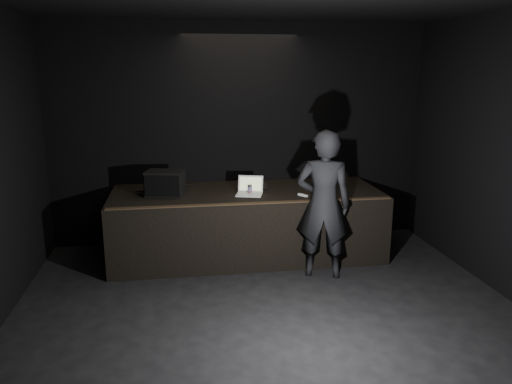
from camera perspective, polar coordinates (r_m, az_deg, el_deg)
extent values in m
plane|color=black|center=(5.34, 3.10, -17.53)|extent=(7.00, 7.00, 0.00)
cube|color=black|center=(8.08, -1.87, 6.57)|extent=(6.00, 0.10, 3.50)
cube|color=black|center=(7.60, -1.08, -3.57)|extent=(4.00, 1.50, 1.00)
cube|color=brown|center=(6.78, -0.29, -1.28)|extent=(3.92, 0.10, 0.01)
cube|color=black|center=(7.32, -10.33, 1.02)|extent=(0.60, 0.48, 0.36)
cube|color=black|center=(7.13, -10.71, 0.67)|extent=(0.49, 0.13, 0.30)
cylinder|color=black|center=(7.76, -10.06, 0.50)|extent=(0.92, 0.39, 0.02)
cube|color=silver|center=(7.22, -0.80, -0.30)|extent=(0.42, 0.35, 0.02)
cube|color=silver|center=(7.22, -0.80, -0.22)|extent=(0.34, 0.23, 0.00)
cube|color=silver|center=(7.35, -0.62, 0.96)|extent=(0.37, 0.18, 0.24)
cube|color=#D1CE3D|center=(7.34, -0.63, 0.94)|extent=(0.33, 0.14, 0.19)
cylinder|color=silver|center=(7.25, -0.71, 0.31)|extent=(0.06, 0.06, 0.15)
cylinder|color=navy|center=(7.25, -0.71, 0.34)|extent=(0.06, 0.06, 0.07)
cylinder|color=maroon|center=(7.26, -0.71, 0.05)|extent=(0.06, 0.06, 0.01)
cylinder|color=white|center=(7.55, 0.92, 0.68)|extent=(0.09, 0.09, 0.11)
cube|color=white|center=(7.20, 5.38, -0.35)|extent=(0.12, 0.15, 0.03)
imported|color=black|center=(6.75, 7.72, -1.44)|extent=(0.84, 0.67, 2.02)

